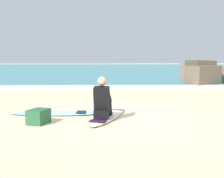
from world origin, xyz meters
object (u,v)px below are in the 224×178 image
Objects in this scene: beach_bag at (39,117)px; surfboard_main at (108,116)px; surfboard_spare_near at (54,113)px; surfer_seated at (102,102)px.

surfboard_main is at bearing 22.99° from beach_bag.
surfboard_spare_near is at bearing 80.90° from beach_bag.
surfer_seated is 0.42× the size of surfboard_spare_near.
beach_bag is (-0.16, -1.00, 0.12)m from surfboard_spare_near.
surfer_seated is at bearing -109.98° from surfboard_main.
surfer_seated is at bearing 11.70° from beach_bag.
surfer_seated is 1.97× the size of beach_bag.
beach_bag reaches higher than surfboard_spare_near.
surfboard_spare_near is (-1.25, 0.70, -0.40)m from surfer_seated.
surfboard_spare_near is at bearing 165.98° from surfboard_main.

